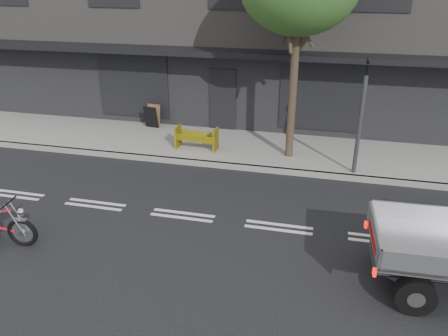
% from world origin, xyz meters
% --- Properties ---
extents(ground, '(80.00, 80.00, 0.00)m').
position_xyz_m(ground, '(0.00, 0.00, 0.00)').
color(ground, black).
rests_on(ground, ground).
extents(sidewalk, '(32.00, 3.20, 0.15)m').
position_xyz_m(sidewalk, '(0.00, 4.70, 0.07)').
color(sidewalk, gray).
rests_on(sidewalk, ground).
extents(kerb, '(32.00, 0.20, 0.15)m').
position_xyz_m(kerb, '(0.00, 3.10, 0.07)').
color(kerb, gray).
rests_on(kerb, ground).
extents(building_main, '(26.00, 10.00, 8.00)m').
position_xyz_m(building_main, '(0.00, 11.30, 4.00)').
color(building_main, slate).
rests_on(building_main, ground).
extents(traffic_light_pole, '(0.12, 0.12, 3.50)m').
position_xyz_m(traffic_light_pole, '(4.20, 3.35, 1.65)').
color(traffic_light_pole, '#2D2D30').
rests_on(traffic_light_pole, ground).
extents(construction_barrier, '(1.44, 0.68, 0.78)m').
position_xyz_m(construction_barrier, '(-0.85, 3.88, 0.54)').
color(construction_barrier, yellow).
rests_on(construction_barrier, sidewalk).
extents(sandwich_board, '(0.57, 0.42, 0.84)m').
position_xyz_m(sandwich_board, '(-3.15, 5.74, 0.57)').
color(sandwich_board, black).
rests_on(sandwich_board, sidewalk).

